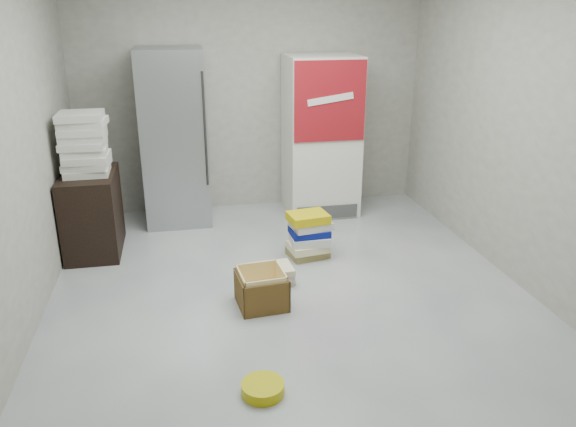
% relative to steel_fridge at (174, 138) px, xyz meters
% --- Properties ---
extents(ground, '(5.00, 5.00, 0.00)m').
position_rel_steel_fridge_xyz_m(ground, '(0.90, -2.13, -0.95)').
color(ground, '#B8B9B4').
rests_on(ground, ground).
extents(room_shell, '(4.04, 5.04, 2.82)m').
position_rel_steel_fridge_xyz_m(room_shell, '(0.90, -2.13, 0.85)').
color(room_shell, '#A8A397').
rests_on(room_shell, ground).
extents(steel_fridge, '(0.70, 0.72, 1.90)m').
position_rel_steel_fridge_xyz_m(steel_fridge, '(0.00, 0.00, 0.00)').
color(steel_fridge, '#AFB3B8').
rests_on(steel_fridge, ground).
extents(coke_cooler, '(0.80, 0.73, 1.80)m').
position_rel_steel_fridge_xyz_m(coke_cooler, '(1.65, -0.01, -0.05)').
color(coke_cooler, silver).
rests_on(coke_cooler, ground).
extents(wood_shelf, '(0.50, 0.80, 0.80)m').
position_rel_steel_fridge_xyz_m(wood_shelf, '(-0.83, -0.73, -0.55)').
color(wood_shelf, black).
rests_on(wood_shelf, ground).
extents(supply_box_stack, '(0.44, 0.45, 0.58)m').
position_rel_steel_fridge_xyz_m(supply_box_stack, '(-0.82, -0.73, 0.14)').
color(supply_box_stack, silver).
rests_on(supply_box_stack, wood_shelf).
extents(phonebook_stack_main, '(0.43, 0.38, 0.45)m').
position_rel_steel_fridge_xyz_m(phonebook_stack_main, '(1.22, -1.28, -0.73)').
color(phonebook_stack_main, olive).
rests_on(phonebook_stack_main, ground).
extents(phonebook_stack_side, '(0.42, 0.37, 0.16)m').
position_rel_steel_fridge_xyz_m(phonebook_stack_side, '(0.77, -1.76, -0.87)').
color(phonebook_stack_side, beige).
rests_on(phonebook_stack_side, ground).
extents(cardboard_box, '(0.42, 0.42, 0.31)m').
position_rel_steel_fridge_xyz_m(cardboard_box, '(0.63, -2.13, -0.82)').
color(cardboard_box, gold).
rests_on(cardboard_box, ground).
extents(bucket_lid, '(0.36, 0.36, 0.07)m').
position_rel_steel_fridge_xyz_m(bucket_lid, '(0.47, -3.24, -0.91)').
color(bucket_lid, '#BAAD08').
rests_on(bucket_lid, ground).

